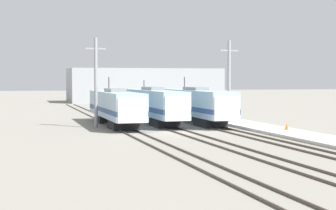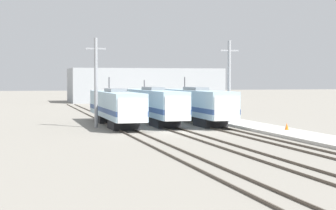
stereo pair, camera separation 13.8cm
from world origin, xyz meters
name	(u,v)px [view 1 (the left image)]	position (x,y,z in m)	size (l,w,h in m)	color
ground_plane	(180,132)	(0.00, 0.00, 0.00)	(400.00, 400.00, 0.00)	gray
rail_pair_far_left	(131,132)	(-4.62, 0.00, 0.07)	(1.51, 120.00, 0.15)	#4C4238
rail_pair_center	(180,131)	(0.00, 0.00, 0.07)	(1.51, 120.00, 0.15)	#4C4238
rail_pair_far_right	(226,130)	(4.62, 0.00, 0.07)	(1.51, 120.00, 0.15)	#4C4238
locomotive_far_left	(116,107)	(-4.62, 8.14, 2.04)	(3.04, 18.61, 5.17)	#232326
locomotive_center	(154,105)	(0.00, 10.10, 2.10)	(2.78, 20.12, 4.84)	#232326
locomotive_far_right	(197,105)	(4.62, 8.86, 2.10)	(2.83, 19.46, 5.20)	#232326
catenary_tower_left	(96,81)	(-6.97, 6.37, 4.71)	(2.06, 0.35, 9.11)	gray
catenary_tower_right	(229,81)	(7.43, 6.37, 4.71)	(2.06, 0.35, 9.11)	gray
platform	(265,128)	(8.72, 0.00, 0.13)	(4.00, 120.00, 0.26)	#B7B5AD
traffic_cone	(287,126)	(9.32, -3.41, 0.58)	(0.37, 0.37, 0.63)	orange
depot_building	(144,85)	(12.58, 70.66, 3.64)	(32.77, 13.87, 7.29)	#9EA3A8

